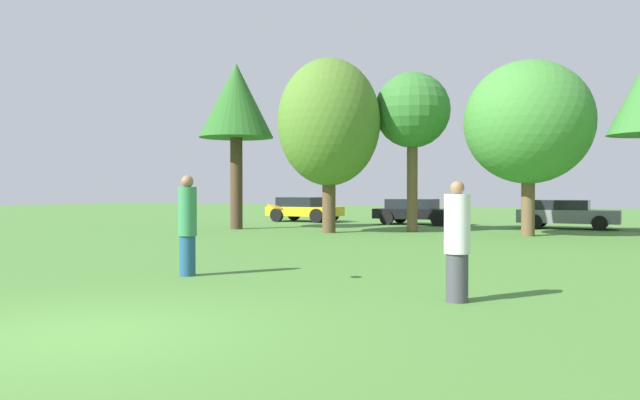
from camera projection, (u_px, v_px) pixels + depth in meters
ground_plane at (82, 335)px, 6.95m from camera, size 120.00×120.00×0.00m
person_thrower at (187, 225)px, 11.82m from camera, size 0.35×0.35×1.90m
person_catcher at (457, 242)px, 9.02m from camera, size 0.38×0.38×1.75m
frisbee at (275, 207)px, 10.82m from camera, size 0.29×0.29×0.13m
tree_0 at (236, 103)px, 26.50m from camera, size 3.16×3.16×7.04m
tree_1 at (329, 123)px, 24.12m from camera, size 3.97×3.97×6.74m
tree_2 at (412, 112)px, 24.55m from camera, size 2.97×2.97×6.28m
tree_3 at (528, 123)px, 22.32m from camera, size 4.54×4.54×6.28m
parked_car_yellow at (303, 209)px, 33.11m from camera, size 3.83×2.10×1.29m
parked_car_black at (416, 211)px, 30.12m from camera, size 4.08×2.11×1.23m
parked_car_grey at (567, 214)px, 26.79m from camera, size 4.10×1.94×1.23m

